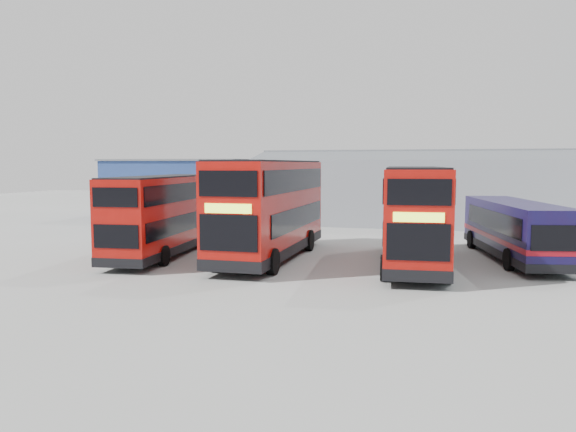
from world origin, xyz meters
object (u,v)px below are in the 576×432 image
Objects in this scene: double_decker_right at (414,217)px; panel_van at (143,209)px; double_decker_centre at (270,210)px; double_decker_left at (161,217)px; office_block at (185,188)px; single_decker_blue at (515,231)px; maintenance_shed at (445,190)px.

panel_van is (-22.13, 14.12, -1.20)m from double_decker_right.
double_decker_centre is 7.00m from double_decker_right.
double_decker_left reaches higher than panel_van.
office_block is 29.70m from single_decker_blue.
maintenance_shed is 2.77× the size of double_decker_right.
maintenance_shed is at bearing 81.37° from double_decker_right.
single_decker_blue is at bearing -31.64° from office_block.
maintenance_shed is 20.66m from double_decker_right.
maintenance_shed reaches higher than double_decker_right.
office_block is 1.24× the size of double_decker_left.
single_decker_blue is (25.27, -15.57, -1.16)m from office_block.
double_decker_left is 2.09× the size of panel_van.
double_decker_right is at bearing 178.23° from double_decker_left.
maintenance_shed is 25.56m from double_decker_left.
office_block is 1.14× the size of single_decker_blue.
double_decker_centre is at bearing -53.71° from office_block.
maintenance_shed is at bearing 5.21° from office_block.
maintenance_shed is 2.63× the size of double_decker_centre.
double_decker_left is 0.85× the size of double_decker_centre.
double_decker_right is at bearing -51.51° from panel_van.
panel_van is at bearing 137.12° from double_decker_centre.
single_decker_blue is at bearing 28.01° from double_decker_right.
double_decker_centre is 12.12m from single_decker_blue.
double_decker_centre reaches higher than single_decker_blue.
double_decker_right reaches higher than panel_van.
single_decker_blue is 29.08m from panel_van.
maintenance_shed is at bearing 67.27° from double_decker_centre.
office_block is 20.99m from double_decker_left.
panel_van is at bearing -109.78° from office_block.
single_decker_blue is (4.74, 3.03, -0.86)m from double_decker_right.
panel_van is at bearing -33.41° from single_decker_blue.
single_decker_blue is 2.27× the size of panel_van.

